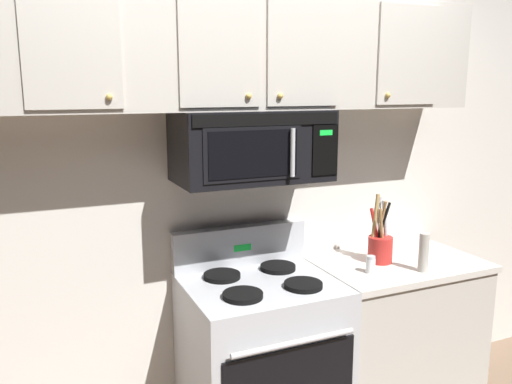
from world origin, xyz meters
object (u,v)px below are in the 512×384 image
at_px(utensil_crock_red, 380,245).
at_px(salt_shaker, 371,264).
at_px(pepper_mill, 424,252).
at_px(over_range_microwave, 252,146).
at_px(stove_range, 261,361).

distance_m(utensil_crock_red, salt_shaker, 0.21).
bearing_deg(utensil_crock_red, pepper_mill, -62.11).
bearing_deg(salt_shaker, over_range_microwave, 158.95).
relative_size(stove_range, pepper_mill, 5.39).
relative_size(utensil_crock_red, pepper_mill, 1.85).
height_order(stove_range, salt_shaker, stove_range).
height_order(stove_range, over_range_microwave, over_range_microwave).
height_order(over_range_microwave, utensil_crock_red, over_range_microwave).
bearing_deg(utensil_crock_red, stove_range, -178.49).
height_order(utensil_crock_red, pepper_mill, utensil_crock_red).
bearing_deg(stove_range, over_range_microwave, 90.14).
xyz_separation_m(over_range_microwave, pepper_mill, (0.85, -0.32, -0.57)).
relative_size(stove_range, over_range_microwave, 1.47).
bearing_deg(utensil_crock_red, over_range_microwave, 172.49).
distance_m(utensil_crock_red, pepper_mill, 0.25).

